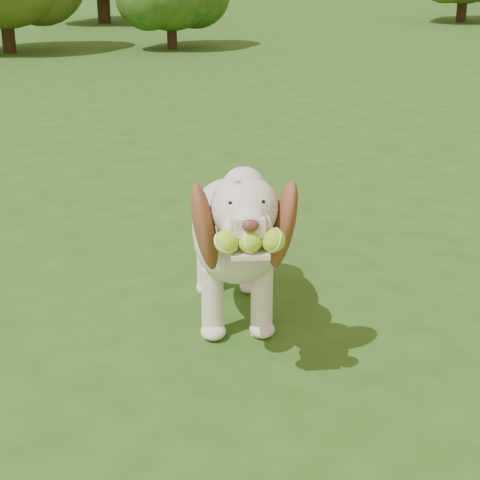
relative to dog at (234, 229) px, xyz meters
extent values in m
plane|color=#244A15|center=(0.00, 0.21, -0.40)|extent=(80.00, 80.00, 0.00)
ellipsoid|color=silver|center=(0.01, 0.10, -0.04)|extent=(0.41, 0.67, 0.34)
ellipsoid|color=silver|center=(-0.02, -0.14, 0.00)|extent=(0.37, 0.37, 0.33)
ellipsoid|color=silver|center=(0.04, 0.32, -0.04)|extent=(0.33, 0.33, 0.30)
cylinder|color=silver|center=(-0.03, -0.26, 0.09)|extent=(0.21, 0.28, 0.26)
sphere|color=silver|center=(-0.05, -0.38, 0.21)|extent=(0.26, 0.26, 0.23)
sphere|color=silver|center=(-0.05, -0.36, 0.28)|extent=(0.17, 0.17, 0.15)
cube|color=silver|center=(-0.07, -0.51, 0.21)|extent=(0.11, 0.15, 0.06)
ellipsoid|color=#592D28|center=(-0.08, -0.58, 0.22)|extent=(0.06, 0.04, 0.04)
cube|color=silver|center=(-0.07, -0.52, 0.12)|extent=(0.14, 0.16, 0.02)
ellipsoid|color=brown|center=(-0.18, -0.35, 0.15)|extent=(0.15, 0.22, 0.35)
ellipsoid|color=brown|center=(0.08, -0.39, 0.15)|extent=(0.15, 0.23, 0.35)
cylinder|color=silver|center=(0.06, 0.45, -0.01)|extent=(0.08, 0.17, 0.13)
cylinder|color=silver|center=(-0.11, -0.10, -0.26)|extent=(0.10, 0.10, 0.29)
cylinder|color=silver|center=(0.08, -0.13, -0.26)|extent=(0.10, 0.10, 0.29)
cylinder|color=silver|center=(-0.05, 0.31, -0.26)|extent=(0.10, 0.10, 0.29)
cylinder|color=silver|center=(0.14, 0.29, -0.26)|extent=(0.10, 0.10, 0.29)
sphere|color=#9AD62B|center=(-0.15, -0.55, 0.16)|extent=(0.09, 0.09, 0.08)
sphere|color=#9AD62B|center=(-0.08, -0.56, 0.16)|extent=(0.09, 0.09, 0.08)
sphere|color=#9AD62B|center=(0.00, -0.57, 0.16)|extent=(0.09, 0.09, 0.08)
cylinder|color=#382314|center=(0.32, 12.23, -0.03)|extent=(0.23, 0.23, 0.74)
cylinder|color=#382314|center=(0.99, 8.44, -0.18)|extent=(0.14, 0.14, 0.44)
cylinder|color=#382314|center=(6.68, 10.96, -0.11)|extent=(0.18, 0.18, 0.58)
cylinder|color=#382314|center=(-1.20, 8.53, -0.12)|extent=(0.18, 0.18, 0.56)
camera|label=1|loc=(-0.64, -2.86, 1.07)|focal=60.00mm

